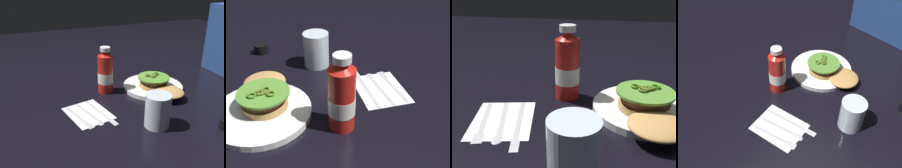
{
  "view_description": "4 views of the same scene",
  "coord_description": "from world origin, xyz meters",
  "views": [
    {
      "loc": [
        0.77,
        -0.47,
        0.48
      ],
      "look_at": [
        -0.11,
        -0.1,
        0.05
      ],
      "focal_mm": 40.25,
      "sensor_mm": 36.0,
      "label": 1
    },
    {
      "loc": [
        -0.66,
        -0.08,
        0.46
      ],
      "look_at": [
        -0.05,
        -0.11,
        0.06
      ],
      "focal_mm": 43.53,
      "sensor_mm": 36.0,
      "label": 2
    },
    {
      "loc": [
        0.49,
        -0.01,
        0.31
      ],
      "look_at": [
        -0.04,
        -0.11,
        0.08
      ],
      "focal_mm": 41.42,
      "sensor_mm": 36.0,
      "label": 3
    },
    {
      "loc": [
        0.43,
        -0.6,
        0.76
      ],
      "look_at": [
        -0.09,
        -0.11,
        0.06
      ],
      "focal_mm": 41.79,
      "sensor_mm": 36.0,
      "label": 4
    }
  ],
  "objects": [
    {
      "name": "spoon_utensil",
      "position": [
        0.03,
        -0.24,
        0.0
      ],
      "size": [
        0.17,
        0.06,
        0.0
      ],
      "color": "silver",
      "rests_on": "napkin"
    },
    {
      "name": "ketchup_bottle",
      "position": [
        -0.15,
        -0.12,
        0.09
      ],
      "size": [
        0.07,
        0.07,
        0.2
      ],
      "color": "red",
      "rests_on": "ground_plane"
    },
    {
      "name": "burger_sandwich",
      "position": [
        -0.05,
        0.09,
        0.04
      ],
      "size": [
        0.23,
        0.14,
        0.05
      ],
      "color": "tan",
      "rests_on": "dinner_plate"
    },
    {
      "name": "dinner_plate",
      "position": [
        -0.1,
        0.09,
        0.01
      ],
      "size": [
        0.26,
        0.26,
        0.02
      ],
      "primitive_type": "cylinder",
      "color": "white",
      "rests_on": "ground_plane"
    },
    {
      "name": "napkin",
      "position": [
        0.0,
        -0.24,
        0.0
      ],
      "size": [
        0.2,
        0.17,
        0.0
      ],
      "primitive_type": "cube",
      "rotation": [
        0.0,
        0.0,
        0.2
      ],
      "color": "white",
      "rests_on": "ground_plane"
    },
    {
      "name": "fork_utensil",
      "position": [
        0.03,
        -0.28,
        0.0
      ],
      "size": [
        0.17,
        0.06,
        0.0
      ],
      "color": "silver",
      "rests_on": "napkin"
    },
    {
      "name": "butter_knife",
      "position": [
        0.02,
        -0.2,
        0.0
      ],
      "size": [
        0.21,
        0.06,
        0.0
      ],
      "color": "silver",
      "rests_on": "napkin"
    },
    {
      "name": "ground_plane",
      "position": [
        0.0,
        0.0,
        0.0
      ],
      "size": [
        3.0,
        3.0,
        0.0
      ],
      "primitive_type": "plane",
      "color": "black"
    },
    {
      "name": "water_glass",
      "position": [
        0.16,
        -0.05,
        0.06
      ],
      "size": [
        0.09,
        0.09,
        0.12
      ],
      "primitive_type": "cylinder",
      "color": "silver",
      "rests_on": "ground_plane"
    }
  ]
}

